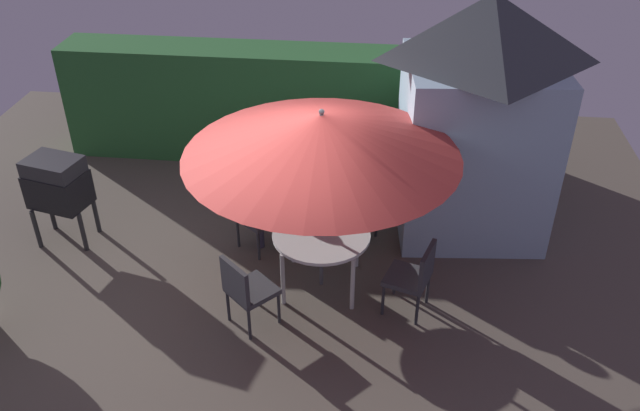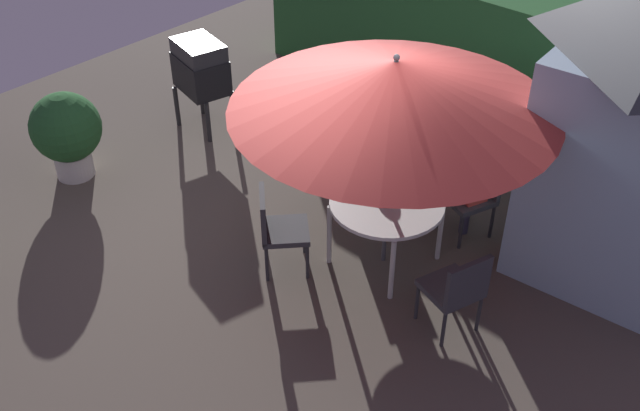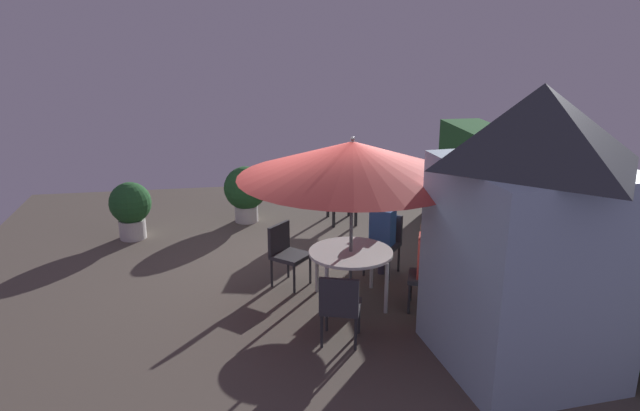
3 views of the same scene
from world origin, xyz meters
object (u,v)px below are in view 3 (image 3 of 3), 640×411
Objects in this scene: patio_table at (351,256)px; patio_umbrella at (352,159)px; chair_toward_house at (340,304)px; bbq_grill at (342,178)px; garden_shed at (530,229)px; person_in_blue at (383,225)px; chair_toward_hedge at (286,250)px; potted_plant_by_shed at (131,207)px; chair_far_side at (384,240)px; chair_near_shed at (433,273)px; potted_plant_by_grill at (246,191)px; person_in_red at (427,254)px.

patio_umbrella reaches higher than patio_table.
patio_table is 1.26× the size of chair_toward_house.
patio_table is 3.45m from bbq_grill.
garden_shed is 2.91m from person_in_blue.
bbq_grill reaches higher than chair_toward_house.
potted_plant_by_shed is (-2.35, -2.47, 0.05)m from chair_toward_hedge.
chair_toward_hedge is (-2.53, -2.34, -1.07)m from garden_shed.
chair_toward_house is (2.02, -1.08, 0.00)m from chair_far_side.
chair_near_shed is at bearing 116.74° from chair_toward_house.
person_in_blue reaches higher than potted_plant_by_shed.
garden_shed reaches higher than chair_toward_house.
person_in_blue reaches higher than patio_table.
chair_near_shed and chair_toward_house have the same top height.
chair_far_side is 2.29m from chair_toward_house.
bbq_grill is 3.83m from chair_near_shed.
potted_plant_by_grill is at bearing 106.87° from potted_plant_by_shed.
chair_toward_house is (4.48, -0.91, -0.33)m from bbq_grill.
chair_toward_hedge is at bearing -132.72° from patio_umbrella.
patio_umbrella is at bearing 47.28° from chair_toward_hedge.
person_in_red and person_in_blue have the same top height.
chair_toward_house is (1.81, 0.44, 0.00)m from chair_toward_hedge.
chair_toward_hedge is (-0.74, -0.80, -0.16)m from patio_table.
bbq_grill is at bearing 168.52° from chair_toward_house.
patio_umbrella is 3.31× the size of chair_far_side.
chair_near_shed is 5.52m from potted_plant_by_shed.
person_in_blue is (-0.87, 0.67, 0.10)m from patio_table.
person_in_blue is (2.54, 0.11, -0.06)m from bbq_grill.
chair_toward_house reaches higher than patio_table.
patio_umbrella reaches higher than potted_plant_by_shed.
patio_umbrella is 2.37× the size of person_in_red.
chair_far_side is at bearing 3.87° from bbq_grill.
garden_shed is 2.60× the size of bbq_grill.
bbq_grill is at bearing 153.16° from chair_toward_hedge.
chair_far_side is 4.53m from potted_plant_by_shed.
chair_near_shed is 4.67m from potted_plant_by_grill.
potted_plant_by_shed is 0.95× the size of potted_plant_by_grill.
chair_far_side is 0.71× the size of person_in_red.
potted_plant_by_grill reaches higher than chair_far_side.
chair_far_side is (-0.94, 0.72, -0.16)m from patio_table.
potted_plant_by_grill is 3.42m from person_in_blue.
patio_table is at bearing -37.61° from chair_far_side.
garden_shed is 5.34m from bbq_grill.
chair_near_shed is (-1.41, -0.52, -1.07)m from garden_shed.
patio_umbrella is 1.58m from person_in_red.
chair_far_side is 1.00× the size of chair_toward_house.
person_in_blue is (-0.87, 0.67, -1.22)m from patio_umbrella.
bbq_grill is at bearing -172.94° from chair_near_shed.
chair_far_side is at bearing -167.11° from chair_near_shed.
chair_near_shed is 1.00× the size of chair_far_side.
potted_plant_by_shed is at bearing -133.66° from chair_toward_hedge.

